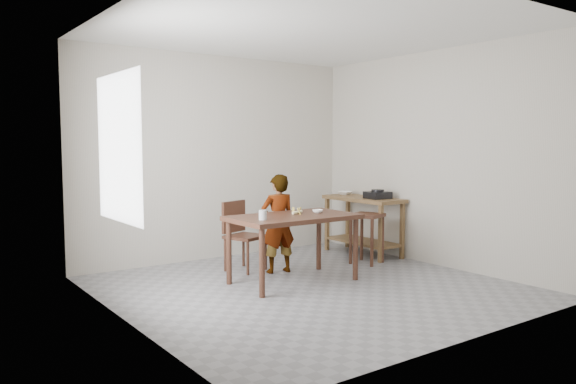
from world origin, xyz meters
TOP-DOWN VIEW (x-y plane):
  - floor at (0.00, 0.00)m, footprint 4.00×4.00m
  - ceiling at (0.00, 0.00)m, footprint 4.00×4.00m
  - wall_back at (0.00, 2.02)m, footprint 4.00×0.04m
  - wall_front at (0.00, -2.02)m, footprint 4.00×0.04m
  - wall_left at (-2.02, 0.00)m, footprint 0.04×4.00m
  - wall_right at (2.02, 0.00)m, footprint 0.04×4.00m
  - window_pane at (-1.97, 0.20)m, footprint 0.02×1.10m
  - dining_table at (0.00, 0.30)m, footprint 1.40×0.80m
  - prep_counter at (1.72, 1.00)m, footprint 0.50×1.20m
  - child at (0.13, 0.79)m, footprint 0.47×0.35m
  - dining_chair at (-0.13, 1.10)m, footprint 0.52×0.52m
  - stool at (1.35, 0.54)m, footprint 0.46×0.46m
  - glass_tumbler at (-0.48, 0.18)m, footprint 0.09×0.09m
  - small_bowl at (0.35, 0.30)m, footprint 0.15×0.15m
  - banana at (0.09, 0.35)m, footprint 0.16×0.12m
  - serving_bowl at (1.74, 1.41)m, footprint 0.25×0.25m
  - gas_burner at (1.73, 0.74)m, footprint 0.31×0.31m

SIDE VIEW (x-z plane):
  - floor at x=0.00m, z-range -0.04..0.00m
  - stool at x=1.35m, z-range 0.00..0.64m
  - dining_table at x=0.00m, z-range 0.00..0.75m
  - prep_counter at x=1.72m, z-range 0.00..0.80m
  - dining_chair at x=-0.13m, z-range 0.00..0.84m
  - child at x=0.13m, z-range 0.00..1.18m
  - small_bowl at x=0.35m, z-range 0.75..0.79m
  - banana at x=0.09m, z-range 0.75..0.80m
  - glass_tumbler at x=-0.48m, z-range 0.75..0.85m
  - serving_bowl at x=1.74m, z-range 0.80..0.85m
  - gas_burner at x=1.73m, z-range 0.80..0.89m
  - wall_back at x=0.00m, z-range 0.00..2.70m
  - wall_front at x=0.00m, z-range 0.00..2.70m
  - wall_left at x=-2.02m, z-range 0.00..2.70m
  - wall_right at x=2.02m, z-range 0.00..2.70m
  - window_pane at x=-1.97m, z-range 0.85..2.15m
  - ceiling at x=0.00m, z-range 2.70..2.74m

